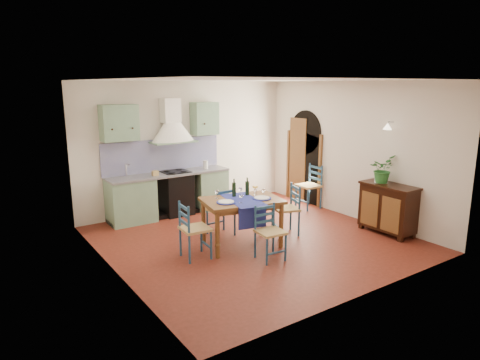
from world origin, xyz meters
name	(u,v)px	position (x,y,z in m)	size (l,w,h in m)	color
floor	(254,239)	(0.00, 0.00, 0.00)	(5.00, 5.00, 0.00)	#4C1A10
back_wall	(172,165)	(-0.47, 2.29, 1.05)	(5.00, 0.96, 2.80)	beige
right_wall	(342,152)	(2.50, 0.28, 1.34)	(0.26, 5.00, 2.80)	beige
left_wall	(111,181)	(-2.50, 0.00, 1.40)	(0.04, 5.00, 2.80)	beige
ceiling	(255,80)	(0.00, 0.00, 2.80)	(5.00, 5.00, 0.01)	white
dining_table	(242,205)	(-0.34, -0.12, 0.73)	(1.45, 1.13, 1.14)	brown
chair_near	(269,232)	(-0.31, -0.84, 0.45)	(0.44, 0.44, 0.87)	navy
chair_far	(222,210)	(-0.35, 0.51, 0.47)	(0.44, 0.44, 0.92)	navy
chair_left	(193,229)	(-1.29, -0.14, 0.48)	(0.47, 0.47, 0.93)	navy
chair_right	(287,209)	(0.69, -0.11, 0.48)	(0.54, 0.54, 0.93)	navy
chair_spare	(310,186)	(2.23, 0.93, 0.51)	(0.46, 0.46, 0.98)	navy
sideboard	(388,207)	(2.26, -1.13, 0.51)	(0.50, 1.05, 0.94)	black
potted_plant	(382,169)	(2.25, -0.94, 1.19)	(0.46, 0.40, 0.52)	#26662A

